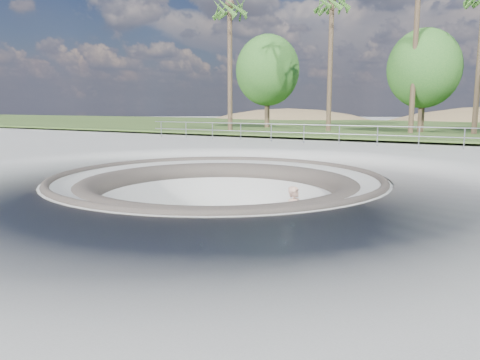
{
  "coord_description": "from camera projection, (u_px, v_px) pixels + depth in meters",
  "views": [
    {
      "loc": [
        7.73,
        -12.13,
        2.19
      ],
      "look_at": [
        0.58,
        0.38,
        -0.1
      ],
      "focal_mm": 35.0,
      "sensor_mm": 36.0,
      "label": 1
    }
  ],
  "objects": [
    {
      "name": "skateboard",
      "position": [
        294.0,
        248.0,
        13.36
      ],
      "size": [
        0.94,
        0.45,
        0.09
      ],
      "color": "brown",
      "rests_on": "ground"
    },
    {
      "name": "bushy_tree_left",
      "position": [
        267.0,
        70.0,
        41.13
      ],
      "size": [
        5.69,
        5.17,
        8.21
      ],
      "color": "brown",
      "rests_on": "ground"
    },
    {
      "name": "palm_a",
      "position": [
        230.0,
        12.0,
        34.52
      ],
      "size": [
        2.6,
        2.6,
        10.24
      ],
      "color": "brown",
      "rests_on": "ground"
    },
    {
      "name": "distant_hills",
      "position": [
        470.0,
        175.0,
        62.82
      ],
      "size": [
        103.2,
        45.0,
        28.6
      ],
      "color": "olive",
      "rests_on": "ground"
    },
    {
      "name": "ground",
      "position": [
        218.0,
        177.0,
        14.53
      ],
      "size": [
        180.0,
        180.0,
        0.0
      ],
      "primitive_type": "plane",
      "color": "#B0B0AB",
      "rests_on": "ground"
    },
    {
      "name": "safety_railing",
      "position": [
        339.0,
        134.0,
        24.72
      ],
      "size": [
        25.0,
        0.06,
        1.03
      ],
      "color": "gray",
      "rests_on": "ground"
    },
    {
      "name": "palm_b",
      "position": [
        332.0,
        7.0,
        34.52
      ],
      "size": [
        2.6,
        2.6,
        10.67
      ],
      "color": "brown",
      "rests_on": "ground"
    },
    {
      "name": "skate_bowl",
      "position": [
        218.0,
        234.0,
        14.82
      ],
      "size": [
        14.0,
        14.0,
        4.1
      ],
      "color": "#B0B0AB",
      "rests_on": "ground"
    },
    {
      "name": "skater",
      "position": [
        295.0,
        217.0,
        13.22
      ],
      "size": [
        0.57,
        0.73,
        1.77
      ],
      "primitive_type": "imported",
      "rotation": [
        0.0,
        0.0,
        1.32
      ],
      "color": "tan",
      "rests_on": "skateboard"
    },
    {
      "name": "bushy_tree_mid",
      "position": [
        424.0,
        69.0,
        33.84
      ],
      "size": [
        5.24,
        4.76,
        7.55
      ],
      "color": "brown",
      "rests_on": "ground"
    },
    {
      "name": "grass_strip",
      "position": [
        413.0,
        127.0,
        43.66
      ],
      "size": [
        180.0,
        36.0,
        0.12
      ],
      "color": "#385221",
      "rests_on": "ground"
    }
  ]
}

